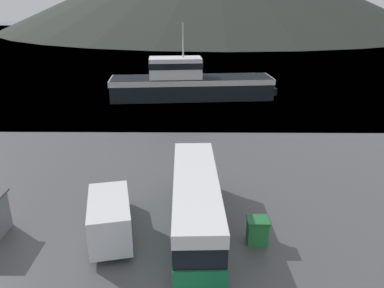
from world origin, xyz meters
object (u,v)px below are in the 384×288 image
at_px(tour_bus, 196,201).
at_px(fishing_boat, 189,83).
at_px(delivery_van, 110,214).
at_px(storage_bin, 257,230).
at_px(small_boat, 264,86).

bearing_deg(tour_bus, fishing_boat, 89.77).
distance_m(delivery_van, storage_bin, 8.07).
relative_size(delivery_van, fishing_boat, 0.30).
height_order(tour_bus, delivery_van, tour_bus).
relative_size(delivery_van, small_boat, 0.83).
bearing_deg(small_boat, fishing_boat, 23.57).
relative_size(fishing_boat, storage_bin, 15.33).
distance_m(storage_bin, small_boat, 38.07).
height_order(delivery_van, fishing_boat, fishing_boat).
bearing_deg(small_boat, tour_bus, 72.59).
bearing_deg(small_boat, delivery_van, 66.24).
bearing_deg(storage_bin, tour_bus, 160.22).
distance_m(delivery_van, fishing_boat, 31.85).
relative_size(tour_bus, fishing_boat, 0.50).
relative_size(delivery_van, storage_bin, 4.58).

